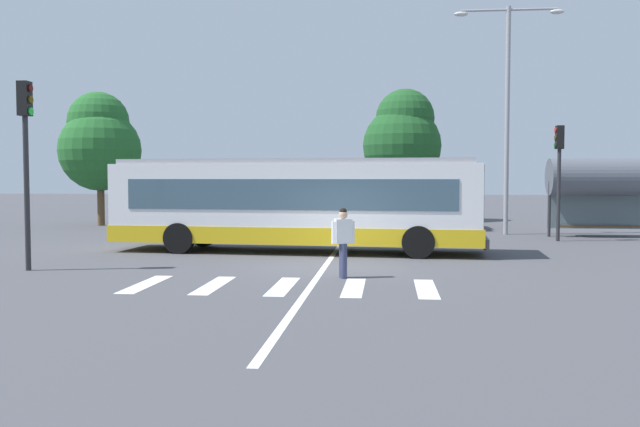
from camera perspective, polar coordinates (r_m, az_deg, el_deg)
ground_plane at (r=18.64m, az=0.79°, el=-4.52°), size 160.00×160.00×0.00m
city_transit_bus at (r=22.24m, az=-2.07°, el=0.81°), size 12.37×3.46×3.06m
pedestrian_crossing_street at (r=16.46m, az=1.97°, el=-2.13°), size 0.56×0.37×1.72m
parked_car_black at (r=33.55m, az=-2.66°, el=0.16°), size 1.92×4.53×1.35m
parked_car_blue at (r=33.70m, az=1.96°, el=0.17°), size 1.97×4.55×1.35m
parked_car_silver at (r=33.99m, az=6.83°, el=0.18°), size 2.01×4.57×1.35m
parked_car_charcoal at (r=33.55m, az=11.33°, el=0.10°), size 1.95×4.54×1.35m
traffic_light_near_corner at (r=19.36m, az=-23.62°, el=5.35°), size 0.33×0.32×4.97m
traffic_light_far_corner at (r=27.60m, az=19.57°, el=4.01°), size 0.33×0.32×4.46m
bus_stop_shelter at (r=30.10m, az=22.56°, el=2.74°), size 4.10×1.54×3.25m
twin_arm_street_lamp at (r=30.36m, az=15.57°, el=9.53°), size 4.60×0.32×9.75m
background_tree_left at (r=36.40m, az=-18.14°, el=5.75°), size 4.14×4.14×6.85m
background_tree_right at (r=38.62m, az=7.03°, el=6.38°), size 4.43×4.43×7.48m
crosswalk_painted_stripes at (r=15.31m, az=-3.15°, el=-6.17°), size 6.85×2.65×0.01m
lane_center_line at (r=20.62m, az=0.93°, el=-3.78°), size 0.16×24.00×0.01m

